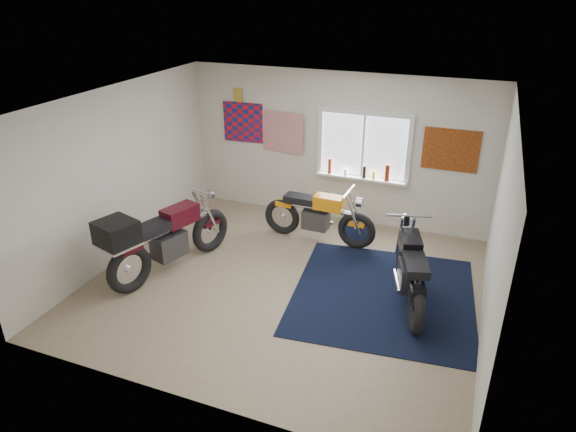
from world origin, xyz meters
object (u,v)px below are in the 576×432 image
at_px(navy_rug, 383,295).
at_px(maroon_tourer, 161,239).
at_px(yellow_triumph, 318,217).
at_px(black_chrome_bike, 410,270).

height_order(navy_rug, maroon_tourer, maroon_tourer).
bearing_deg(maroon_tourer, yellow_triumph, -26.42).
bearing_deg(yellow_triumph, black_chrome_bike, -33.58).
height_order(yellow_triumph, maroon_tourer, maroon_tourer).
height_order(yellow_triumph, black_chrome_bike, black_chrome_bike).
xyz_separation_m(navy_rug, yellow_triumph, (-1.41, 1.27, 0.44)).
height_order(navy_rug, yellow_triumph, yellow_triumph).
xyz_separation_m(yellow_triumph, maroon_tourer, (-1.82, -1.90, 0.16)).
xyz_separation_m(navy_rug, black_chrome_bike, (0.33, 0.03, 0.46)).
relative_size(yellow_triumph, maroon_tourer, 0.88).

